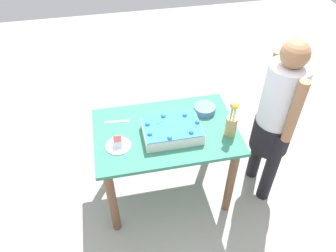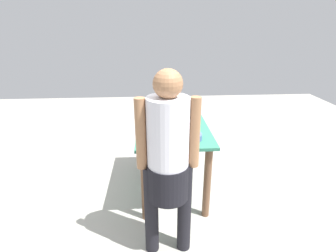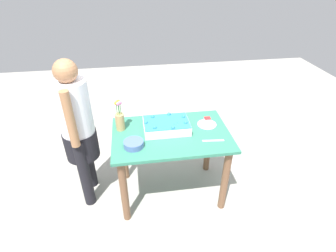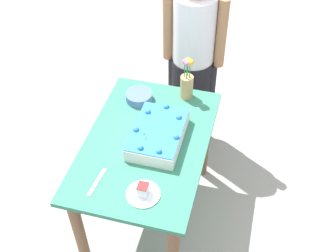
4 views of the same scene
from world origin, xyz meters
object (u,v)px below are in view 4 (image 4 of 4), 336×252
sheet_cake (158,134)px  serving_plate_with_slice (143,192)px  flower_vase (187,83)px  person_standing (193,52)px  fruit_bowl (139,97)px  cake_knife (97,182)px

sheet_cake → serving_plate_with_slice: size_ratio=2.32×
sheet_cake → serving_plate_with_slice: 0.41m
flower_vase → serving_plate_with_slice: bearing=176.9°
flower_vase → person_standing: person_standing is taller
sheet_cake → fruit_bowl: sheet_cake is taller
cake_knife → serving_plate_with_slice: bearing=-87.5°
sheet_cake → serving_plate_with_slice: (-0.41, -0.03, -0.03)m
cake_knife → person_standing: person_standing is taller
flower_vase → person_standing: 0.39m
flower_vase → fruit_bowl: (-0.11, 0.30, -0.08)m
serving_plate_with_slice → cake_knife: size_ratio=0.94×
serving_plate_with_slice → person_standing: bearing=-0.3°
fruit_bowl → flower_vase: bearing=-69.2°
sheet_cake → fruit_bowl: size_ratio=2.45×
sheet_cake → person_standing: (0.82, -0.04, 0.04)m
sheet_cake → flower_vase: 0.44m
sheet_cake → cake_knife: bearing=148.6°
cake_knife → person_standing: size_ratio=0.13×
sheet_cake → person_standing: 0.82m
serving_plate_with_slice → flower_vase: size_ratio=0.61×
fruit_bowl → cake_knife: bearing=178.3°
cake_knife → fruit_bowl: bearing=4.2°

